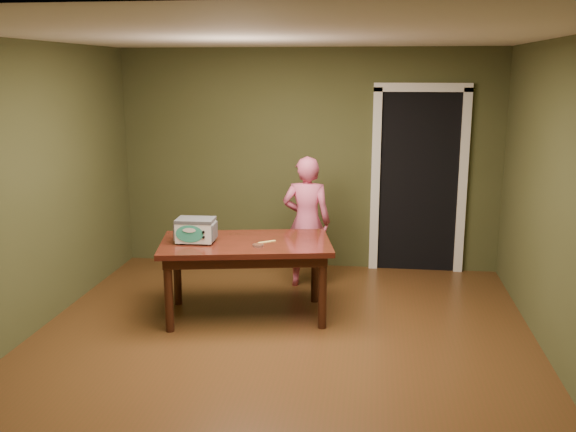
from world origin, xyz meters
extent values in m
plane|color=#4F2D16|center=(0.00, 0.00, 0.00)|extent=(5.00, 5.00, 0.00)
cube|color=#424525|center=(0.00, 2.50, 1.30)|extent=(4.50, 0.02, 2.60)
cube|color=#424525|center=(0.00, -2.50, 1.30)|extent=(4.50, 0.02, 2.60)
cube|color=#424525|center=(-2.25, 0.00, 1.30)|extent=(0.02, 5.00, 2.60)
cube|color=#424525|center=(2.25, 0.00, 1.30)|extent=(0.02, 5.00, 2.60)
cube|color=white|center=(0.00, 0.00, 2.60)|extent=(4.50, 5.00, 0.02)
cube|color=black|center=(1.30, 2.80, 1.05)|extent=(0.90, 0.60, 2.10)
cube|color=black|center=(1.30, 2.48, 1.05)|extent=(0.90, 0.02, 2.10)
cube|color=white|center=(0.80, 2.47, 1.05)|extent=(0.10, 0.06, 2.20)
cube|color=white|center=(1.80, 2.47, 1.05)|extent=(0.10, 0.06, 2.20)
cube|color=white|center=(1.30, 2.47, 2.15)|extent=(1.10, 0.06, 0.10)
cube|color=#34130B|center=(-0.41, 0.75, 0.72)|extent=(1.74, 1.19, 0.05)
cube|color=black|center=(-0.41, 0.75, 0.65)|extent=(1.60, 1.05, 0.10)
cylinder|color=black|center=(-1.04, 0.27, 0.35)|extent=(0.08, 0.08, 0.70)
cylinder|color=black|center=(-1.17, 0.96, 0.35)|extent=(0.08, 0.08, 0.70)
cylinder|color=black|center=(0.34, 0.53, 0.35)|extent=(0.08, 0.08, 0.70)
cylinder|color=black|center=(0.21, 1.22, 0.35)|extent=(0.08, 0.08, 0.70)
cylinder|color=#4C4F54|center=(-1.01, 0.55, 0.76)|extent=(0.02, 0.02, 0.01)
cylinder|color=#4C4F54|center=(-1.02, 0.74, 0.76)|extent=(0.02, 0.02, 0.01)
cylinder|color=#4C4F54|center=(-0.73, 0.56, 0.76)|extent=(0.02, 0.02, 0.01)
cylinder|color=#4C4F54|center=(-0.73, 0.75, 0.76)|extent=(0.02, 0.02, 0.01)
cube|color=white|center=(-0.87, 0.65, 0.86)|extent=(0.35, 0.26, 0.19)
cube|color=#4C4F54|center=(-0.87, 0.65, 0.97)|extent=(0.36, 0.26, 0.03)
cube|color=#4C4F54|center=(-1.05, 0.64, 0.86)|extent=(0.02, 0.22, 0.15)
cube|color=#4C4F54|center=(-0.69, 0.65, 0.86)|extent=(0.02, 0.22, 0.15)
ellipsoid|color=teal|center=(-0.90, 0.52, 0.86)|extent=(0.26, 0.02, 0.16)
cylinder|color=black|center=(-0.76, 0.52, 0.88)|extent=(0.02, 0.01, 0.02)
cylinder|color=black|center=(-0.76, 0.52, 0.83)|extent=(0.02, 0.01, 0.02)
cylinder|color=silver|center=(-0.26, 0.58, 0.76)|extent=(0.10, 0.10, 0.02)
cylinder|color=#4D2719|center=(-0.26, 0.58, 0.77)|extent=(0.09, 0.09, 0.01)
cube|color=#FFE56E|center=(-0.21, 0.74, 0.75)|extent=(0.16, 0.13, 0.01)
imported|color=#D2567B|center=(0.07, 1.73, 0.72)|extent=(0.53, 0.35, 1.44)
camera|label=1|loc=(0.76, -5.04, 2.33)|focal=40.00mm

